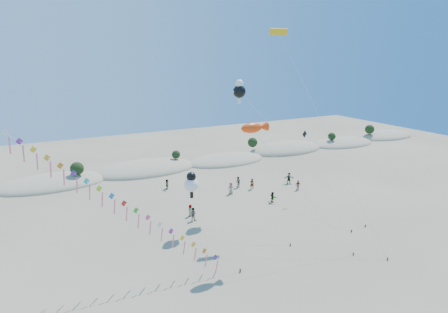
# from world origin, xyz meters

# --- Properties ---
(dune_ridge) EXTENTS (145.30, 11.49, 5.57)m
(dune_ridge) POSITION_xyz_m (1.06, 45.14, 0.11)
(dune_ridge) COLOR gray
(dune_ridge) RESTS_ON ground
(kite_train) EXTENTS (26.55, 10.72, 20.80)m
(kite_train) POSITION_xyz_m (-15.38, 13.48, 10.71)
(kite_train) COLOR #3F2D1E
(kite_train) RESTS_ON ground
(fish_kite) EXTENTS (10.06, 7.20, 13.86)m
(fish_kite) POSITION_xyz_m (2.34, 11.74, 13.30)
(fish_kite) COLOR #3F2D1E
(fish_kite) RESTS_ON ground
(cartoon_kite_low) EXTENTS (9.03, 9.37, 7.42)m
(cartoon_kite_low) POSITION_xyz_m (-2.04, 18.30, 6.07)
(cartoon_kite_low) COLOR #3F2D1E
(cartoon_kite_low) RESTS_ON ground
(cartoon_kite_high) EXTENTS (11.04, 15.05, 17.40)m
(cartoon_kite_high) POSITION_xyz_m (7.29, 23.54, 16.00)
(cartoon_kite_high) COLOR #3F2D1E
(cartoon_kite_high) RESTS_ON ground
(parafoil_kite) EXTENTS (3.99, 17.26, 23.66)m
(parafoil_kite) POSITION_xyz_m (10.45, 19.13, 22.70)
(parafoil_kite) COLOR #3F2D1E
(parafoil_kite) RESTS_ON ground
(dark_kite) EXTENTS (3.14, 12.81, 10.00)m
(dark_kite) POSITION_xyz_m (16.60, 18.60, 7.07)
(dark_kite) COLOR #3F2D1E
(dark_kite) RESTS_ON ground
(beachgoers) EXTENTS (21.13, 14.04, 1.82)m
(beachgoers) POSITION_xyz_m (9.16, 26.35, 0.85)
(beachgoers) COLOR slate
(beachgoers) RESTS_ON ground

